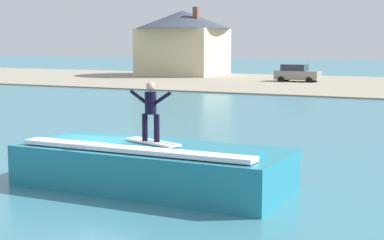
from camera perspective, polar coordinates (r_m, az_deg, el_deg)
The scene contains 7 objects.
ground_plane at distance 18.21m, azimuth -8.81°, elevation -5.82°, with size 260.00×260.00×0.00m, color teal.
wave_crest at distance 17.25m, azimuth -3.82°, elevation -4.36°, with size 7.71×3.19×1.33m.
surfboard at distance 16.89m, azimuth -3.71°, elevation -2.08°, with size 1.93×1.04×0.06m.
surfer at distance 16.71m, azimuth -3.91°, elevation 1.11°, with size 1.30×0.32×1.65m.
shoreline_bank at distance 59.67m, azimuth 16.19°, elevation 3.14°, with size 120.00×27.51×0.12m.
car_near_shore at distance 62.96m, azimuth 9.82°, elevation 4.34°, with size 4.48×2.25×1.86m.
house_with_chimney at distance 73.99m, azimuth -0.87°, elevation 7.61°, with size 11.59×11.59×8.20m.
Camera 1 is at (10.19, -14.52, 4.12)m, focal length 56.79 mm.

